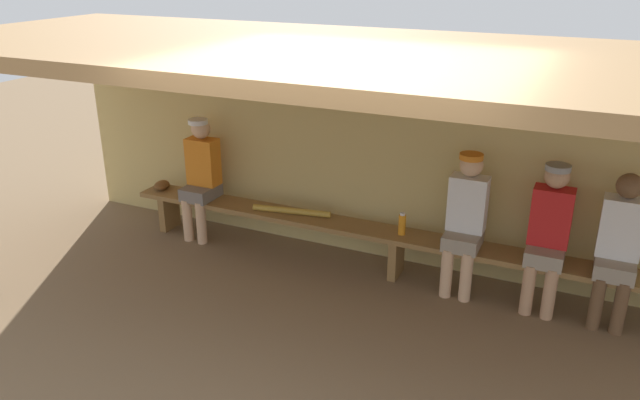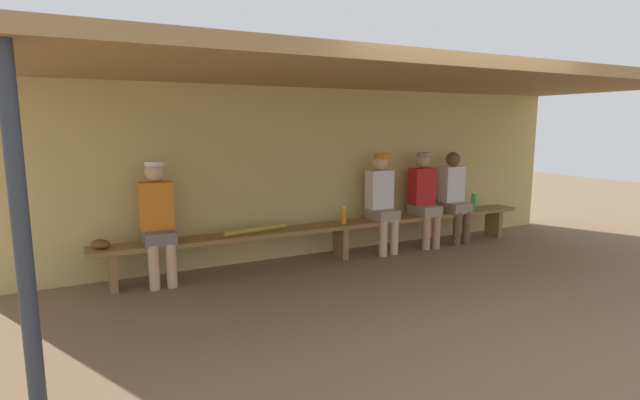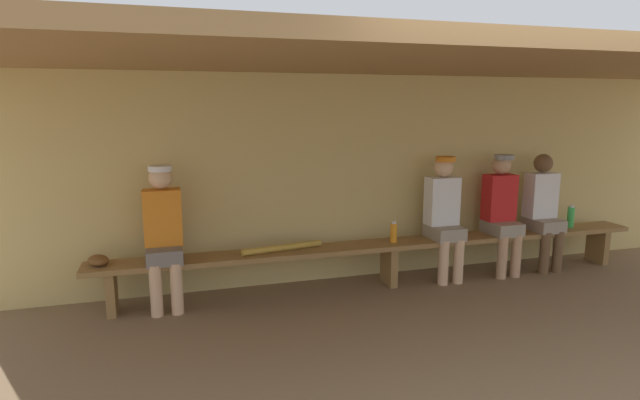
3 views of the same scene
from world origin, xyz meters
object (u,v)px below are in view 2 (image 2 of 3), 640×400
(player_rightmost, at_px, (382,198))
(water_bottle_orange, at_px, (344,215))
(player_in_red, at_px, (158,217))
(player_near_post, at_px, (424,195))
(baseball_glove_dark_brown, at_px, (100,244))
(player_shirtless_tan, at_px, (454,193))
(support_post, at_px, (22,234))
(water_bottle_green, at_px, (474,201))
(baseball_bat, at_px, (256,230))
(bench, at_px, (341,229))

(player_rightmost, xyz_separation_m, water_bottle_orange, (-0.59, -0.01, -0.18))
(player_in_red, xyz_separation_m, player_near_post, (3.63, 0.00, 0.00))
(baseball_glove_dark_brown, bearing_deg, player_in_red, -116.44)
(player_rightmost, height_order, baseball_glove_dark_brown, player_rightmost)
(player_shirtless_tan, xyz_separation_m, player_rightmost, (-1.28, 0.00, 0.02))
(support_post, relative_size, water_bottle_orange, 9.80)
(player_near_post, xyz_separation_m, baseball_glove_dark_brown, (-4.20, 0.03, -0.24))
(player_in_red, height_order, water_bottle_green, player_in_red)
(support_post, distance_m, baseball_bat, 3.07)
(player_rightmost, height_order, baseball_bat, player_rightmost)
(baseball_glove_dark_brown, bearing_deg, support_post, 143.67)
(baseball_bat, bearing_deg, baseball_glove_dark_brown, 168.95)
(player_near_post, bearing_deg, baseball_glove_dark_brown, 179.65)
(baseball_glove_dark_brown, bearing_deg, bench, -114.46)
(player_rightmost, bearing_deg, player_near_post, 0.00)
(player_shirtless_tan, xyz_separation_m, water_bottle_orange, (-1.87, -0.01, -0.16))
(baseball_glove_dark_brown, relative_size, baseball_bat, 0.29)
(support_post, relative_size, water_bottle_green, 8.25)
(bench, distance_m, player_near_post, 1.41)
(player_near_post, xyz_separation_m, water_bottle_orange, (-1.32, -0.01, -0.18))
(player_in_red, height_order, player_rightmost, same)
(player_near_post, bearing_deg, player_in_red, 180.00)
(player_shirtless_tan, bearing_deg, player_in_red, 179.99)
(player_near_post, bearing_deg, water_bottle_orange, -179.72)
(player_in_red, bearing_deg, baseball_bat, -0.18)
(player_in_red, distance_m, baseball_bat, 1.14)
(player_rightmost, bearing_deg, player_in_red, 180.00)
(player_in_red, height_order, baseball_bat, player_in_red)
(player_near_post, relative_size, baseball_bat, 1.61)
(player_in_red, bearing_deg, water_bottle_orange, -0.16)
(player_near_post, distance_m, player_rightmost, 0.72)
(support_post, xyz_separation_m, baseball_bat, (2.16, 2.10, -0.61))
(bench, bearing_deg, player_shirtless_tan, 0.09)
(support_post, height_order, player_rightmost, support_post)
(player_near_post, bearing_deg, bench, -179.85)
(player_in_red, bearing_deg, baseball_glove_dark_brown, 177.43)
(player_rightmost, distance_m, baseball_bat, 1.81)
(water_bottle_orange, bearing_deg, baseball_glove_dark_brown, 179.36)
(support_post, relative_size, player_near_post, 1.64)
(water_bottle_orange, bearing_deg, player_near_post, 0.28)
(player_shirtless_tan, bearing_deg, bench, -179.91)
(bench, distance_m, player_rightmost, 0.73)
(water_bottle_orange, relative_size, baseball_glove_dark_brown, 0.94)
(water_bottle_orange, xyz_separation_m, water_bottle_green, (2.28, 0.02, 0.02))
(player_shirtless_tan, distance_m, water_bottle_orange, 1.88)
(player_rightmost, distance_m, baseball_glove_dark_brown, 3.49)
(water_bottle_orange, height_order, baseball_bat, water_bottle_orange)
(baseball_glove_dark_brown, height_order, baseball_bat, baseball_glove_dark_brown)
(water_bottle_green, bearing_deg, player_shirtless_tan, -178.46)
(player_near_post, height_order, player_rightmost, same)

